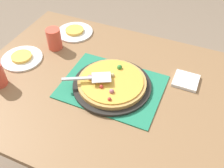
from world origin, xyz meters
name	(u,v)px	position (x,y,z in m)	size (l,w,h in m)	color
ground_plane	(112,163)	(0.00, 0.00, 0.00)	(8.00, 8.00, 0.00)	#84705B
dining_table	(112,102)	(0.00, 0.00, 0.64)	(1.40, 1.00, 0.75)	olive
placemat	(112,86)	(0.00, 0.00, 0.75)	(0.48, 0.36, 0.01)	#237F5B
pizza_pan	(112,85)	(0.00, 0.00, 0.76)	(0.38, 0.38, 0.01)	black
pizza	(112,82)	(0.00, 0.00, 0.78)	(0.33, 0.33, 0.05)	tan
plate_near_left	(75,32)	(0.40, -0.34, 0.76)	(0.22, 0.22, 0.01)	white
plate_far_right	(22,59)	(0.53, 0.00, 0.76)	(0.22, 0.22, 0.01)	white
served_slice_left	(75,30)	(0.40, -0.34, 0.77)	(0.11, 0.11, 0.02)	#EAB747
served_slice_right	(21,57)	(0.53, 0.00, 0.77)	(0.11, 0.11, 0.02)	#EAB747
cup_far	(54,39)	(0.42, -0.16, 0.81)	(0.08, 0.08, 0.12)	#E04C38
pizza_server	(91,78)	(0.09, 0.05, 0.82)	(0.22, 0.15, 0.01)	silver
napkin_stack	(186,81)	(-0.32, -0.18, 0.76)	(0.12, 0.12, 0.02)	white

